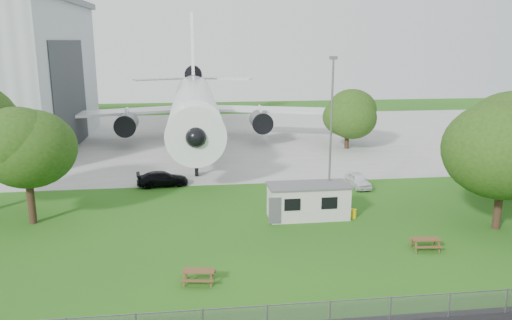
{
  "coord_description": "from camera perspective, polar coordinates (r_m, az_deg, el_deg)",
  "views": [
    {
      "loc": [
        -2.14,
        -30.17,
        13.25
      ],
      "look_at": [
        2.68,
        8.0,
        4.0
      ],
      "focal_mm": 35.0,
      "sensor_mm": 36.0,
      "label": 1
    }
  ],
  "objects": [
    {
      "name": "lamp_mast",
      "position": [
        38.5,
        8.53,
        2.51
      ],
      "size": [
        0.16,
        0.16,
        12.0
      ],
      "primitive_type": "cylinder",
      "color": "slate",
      "rests_on": "ground"
    },
    {
      "name": "concrete_apron",
      "position": [
        69.47,
        -5.3,
        2.48
      ],
      "size": [
        120.0,
        46.0,
        0.03
      ],
      "primitive_type": "cube",
      "color": "#B7B7B2",
      "rests_on": "ground"
    },
    {
      "name": "ground",
      "position": [
        33.02,
        -2.91,
        -10.16
      ],
      "size": [
        160.0,
        160.0,
        0.0
      ],
      "primitive_type": "plane",
      "color": "#327019"
    },
    {
      "name": "picnic_east",
      "position": [
        34.74,
        18.75,
        -9.66
      ],
      "size": [
        1.93,
        1.66,
        0.76
      ],
      "primitive_type": null,
      "rotation": [
        0.0,
        0.0,
        -0.09
      ],
      "color": "brown",
      "rests_on": "ground"
    },
    {
      "name": "tree_far_apron",
      "position": [
        62.98,
        10.45,
        5.11
      ],
      "size": [
        6.89,
        6.89,
        7.74
      ],
      "color": "#382619",
      "rests_on": "ground"
    },
    {
      "name": "car_apron_van",
      "position": [
        47.28,
        -10.65,
        -2.13
      ],
      "size": [
        4.9,
        2.46,
        1.36
      ],
      "primitive_type": "imported",
      "rotation": [
        0.0,
        0.0,
        1.69
      ],
      "color": "black",
      "rests_on": "ground"
    },
    {
      "name": "tree_west_small",
      "position": [
        39.47,
        -24.86,
        1.15
      ],
      "size": [
        6.93,
        6.93,
        9.13
      ],
      "color": "#382619",
      "rests_on": "ground"
    },
    {
      "name": "picnic_west",
      "position": [
        29.0,
        -6.55,
        -13.76
      ],
      "size": [
        2.02,
        1.77,
        0.76
      ],
      "primitive_type": null,
      "rotation": [
        0.0,
        0.0,
        -0.16
      ],
      "color": "brown",
      "rests_on": "ground"
    },
    {
      "name": "site_cabin",
      "position": [
        38.4,
        6.0,
        -4.67
      ],
      "size": [
        6.76,
        2.76,
        2.62
      ],
      "color": "beige",
      "rests_on": "ground"
    },
    {
      "name": "car_ne_hatch",
      "position": [
        47.11,
        11.6,
        -2.3
      ],
      "size": [
        1.8,
        3.84,
        1.27
      ],
      "primitive_type": "imported",
      "rotation": [
        0.0,
        0.0,
        0.08
      ],
      "color": "white",
      "rests_on": "ground"
    },
    {
      "name": "airliner",
      "position": [
        66.5,
        -7.07,
        6.53
      ],
      "size": [
        46.36,
        47.73,
        17.69
      ],
      "color": "white",
      "rests_on": "ground"
    },
    {
      "name": "tree_east_front",
      "position": [
        38.92,
        26.49,
        0.37
      ],
      "size": [
        8.28,
        8.28,
        9.5
      ],
      "color": "#382619",
      "rests_on": "ground"
    }
  ]
}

